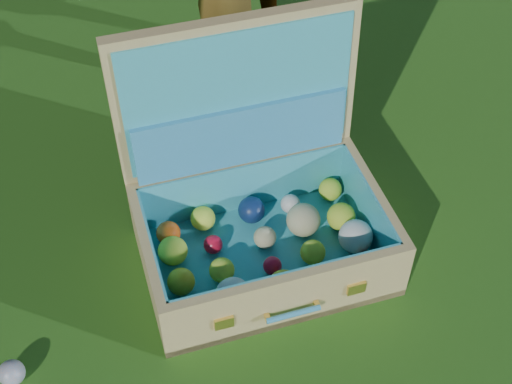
# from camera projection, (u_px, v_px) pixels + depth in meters

# --- Properties ---
(ground) EXTENTS (60.00, 60.00, 0.00)m
(ground) POSITION_uv_depth(u_px,v_px,m) (198.00, 280.00, 1.98)
(ground) COLOR #215114
(ground) RESTS_ON ground
(stray_ball) EXTENTS (0.07, 0.07, 0.07)m
(stray_ball) POSITION_uv_depth(u_px,v_px,m) (12.00, 373.00, 1.75)
(stray_ball) COLOR teal
(stray_ball) RESTS_ON ground
(suitcase) EXTENTS (0.68, 0.55, 0.64)m
(suitcase) POSITION_uv_depth(u_px,v_px,m) (257.00, 199.00, 1.95)
(suitcase) COLOR tan
(suitcase) RESTS_ON ground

